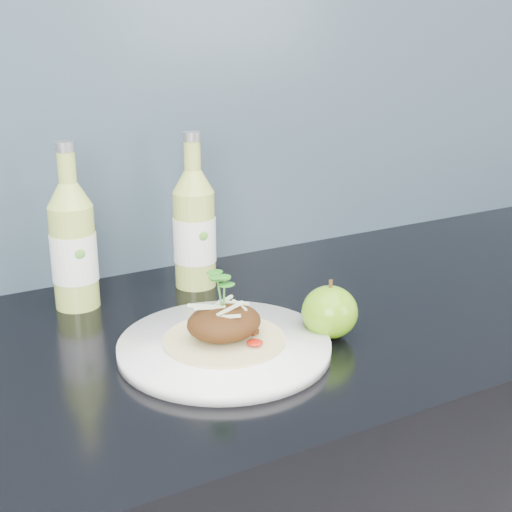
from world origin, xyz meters
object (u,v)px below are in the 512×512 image
at_px(dinner_plate, 224,347).
at_px(cider_bottle_right, 194,229).
at_px(cider_bottle_left, 73,246).
at_px(green_apple, 330,312).

distance_m(dinner_plate, cider_bottle_right, 0.26).
height_order(dinner_plate, cider_bottle_right, cider_bottle_right).
bearing_deg(cider_bottle_left, cider_bottle_right, 14.33).
distance_m(green_apple, cider_bottle_right, 0.28).
height_order(dinner_plate, cider_bottle_left, cider_bottle_left).
distance_m(green_apple, cider_bottle_left, 0.38).
xyz_separation_m(dinner_plate, cider_bottle_left, (-0.12, 0.25, 0.09)).
relative_size(green_apple, cider_bottle_right, 0.40).
height_order(green_apple, cider_bottle_right, cider_bottle_right).
xyz_separation_m(dinner_plate, green_apple, (0.14, -0.03, 0.03)).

